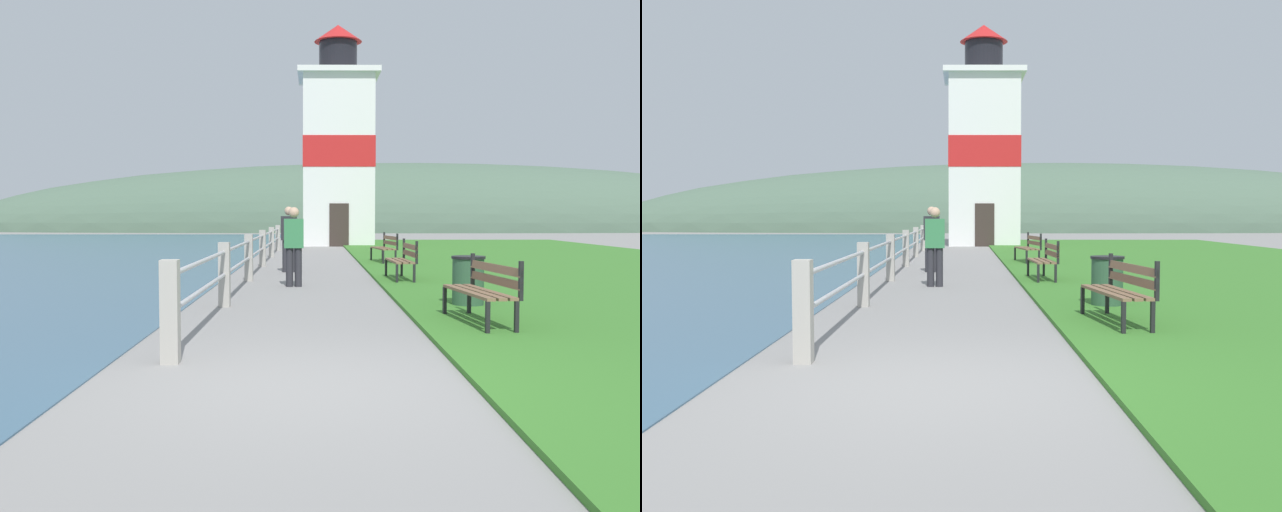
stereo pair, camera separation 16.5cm
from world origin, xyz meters
The scene contains 11 objects.
ground_plane centered at (0.00, 0.00, 0.00)m, with size 160.00×160.00×0.00m, color gray.
grass_verge centered at (7.48, 13.57, 0.03)m, with size 12.00×40.72×0.06m.
seawall_railing centered at (-1.38, 12.04, 0.61)m, with size 0.18×22.26×1.05m.
park_bench_near centered at (2.37, 3.32, 0.54)m, with size 0.68×1.81×0.94m.
park_bench_midway centered at (2.09, 9.67, 0.54)m, with size 0.54×1.68×0.94m.
park_bench_far centered at (2.29, 15.44, 0.54)m, with size 0.70×1.74×0.94m.
lighthouse centered at (1.28, 28.51, 4.62)m, with size 3.83×3.83×10.56m.
person_strolling centered at (-0.56, 12.31, 0.92)m, with size 0.42×0.24×1.70m.
person_by_railing centered at (-0.33, 8.61, 0.90)m, with size 0.41×0.23×1.65m.
trash_bin centered at (2.56, 5.19, 0.42)m, with size 0.54×0.54×0.84m.
distant_hillside centered at (8.00, 57.15, 0.00)m, with size 80.00×16.00×12.00m.
Camera 1 is at (0.07, -6.16, 1.52)m, focal length 40.00 mm.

